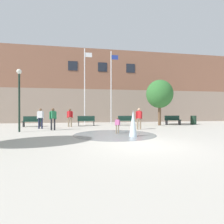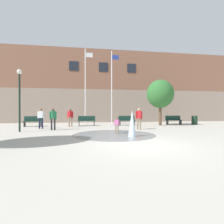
# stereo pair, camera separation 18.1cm
# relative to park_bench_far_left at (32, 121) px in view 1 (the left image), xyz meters

# --- Properties ---
(ground_plane) EXTENTS (100.00, 100.00, 0.00)m
(ground_plane) POSITION_rel_park_bench_far_left_xyz_m (6.73, -9.50, -0.48)
(ground_plane) COLOR #B2ADA3
(library_building) EXTENTS (36.00, 6.05, 8.87)m
(library_building) POSITION_rel_park_bench_far_left_xyz_m (6.73, 7.71, 3.96)
(library_building) COLOR gray
(library_building) RESTS_ON ground
(splash_fountain) EXTENTS (4.82, 4.82, 1.45)m
(splash_fountain) POSITION_rel_park_bench_far_left_xyz_m (6.70, -6.79, -0.05)
(splash_fountain) COLOR gray
(splash_fountain) RESTS_ON ground
(park_bench_far_left) EXTENTS (1.60, 0.44, 0.91)m
(park_bench_far_left) POSITION_rel_park_bench_far_left_xyz_m (0.00, 0.00, 0.00)
(park_bench_far_left) COLOR #28282D
(park_bench_far_left) RESTS_ON ground
(park_bench_left_of_flagpoles) EXTENTS (1.60, 0.44, 0.91)m
(park_bench_left_of_flagpoles) POSITION_rel_park_bench_far_left_xyz_m (4.69, 0.18, 0.00)
(park_bench_left_of_flagpoles) COLOR #28282D
(park_bench_left_of_flagpoles) RESTS_ON ground
(park_bench_under_right_flagpole) EXTENTS (1.60, 0.44, 0.91)m
(park_bench_under_right_flagpole) POSITION_rel_park_bench_far_left_xyz_m (8.52, 0.09, 0.00)
(park_bench_under_right_flagpole) COLOR #28282D
(park_bench_under_right_flagpole) RESTS_ON ground
(park_bench_near_trashcan) EXTENTS (1.60, 0.44, 0.91)m
(park_bench_near_trashcan) POSITION_rel_park_bench_far_left_xyz_m (13.29, -0.03, 0.00)
(park_bench_near_trashcan) COLOR #28282D
(park_bench_near_trashcan) RESTS_ON ground
(adult_in_red) EXTENTS (0.50, 0.38, 1.59)m
(adult_in_red) POSITION_rel_park_bench_far_left_xyz_m (2.24, -3.17, 0.45)
(adult_in_red) COLOR #28282D
(adult_in_red) RESTS_ON ground
(child_in_fountain) EXTENTS (0.31, 0.20, 0.99)m
(child_in_fountain) POSITION_rel_park_bench_far_left_xyz_m (6.46, -5.76, 0.10)
(child_in_fountain) COLOR #89755B
(child_in_fountain) RESTS_ON ground
(adult_near_bench) EXTENTS (0.50, 0.37, 1.59)m
(adult_near_bench) POSITION_rel_park_bench_far_left_xyz_m (8.50, -3.80, 0.45)
(adult_near_bench) COLOR #89755B
(adult_near_bench) RESTS_ON ground
(teen_by_trashcan) EXTENTS (0.50, 0.39, 1.59)m
(teen_by_trashcan) POSITION_rel_park_bench_far_left_xyz_m (3.27, -0.79, 0.45)
(teen_by_trashcan) COLOR #89755B
(teen_by_trashcan) RESTS_ON ground
(adult_watching) EXTENTS (0.50, 0.24, 1.59)m
(adult_watching) POSITION_rel_park_bench_far_left_xyz_m (1.13, -2.03, 0.45)
(adult_watching) COLOR #1E233D
(adult_watching) RESTS_ON ground
(flagpole_left) EXTENTS (0.80, 0.10, 7.77)m
(flagpole_left) POSITION_rel_park_bench_far_left_xyz_m (4.59, 1.82, 3.65)
(flagpole_left) COLOR silver
(flagpole_left) RESTS_ON ground
(flagpole_right) EXTENTS (0.80, 0.10, 7.66)m
(flagpole_right) POSITION_rel_park_bench_far_left_xyz_m (7.34, 1.82, 3.59)
(flagpole_right) COLOR silver
(flagpole_right) RESTS_ON ground
(lamp_post_left_lane) EXTENTS (0.32, 0.32, 4.13)m
(lamp_post_left_lane) POSITION_rel_park_bench_far_left_xyz_m (0.25, -3.98, 2.20)
(lamp_post_left_lane) COLOR #192D23
(lamp_post_left_lane) RESTS_ON ground
(trash_can) EXTENTS (0.56, 0.56, 0.90)m
(trash_can) POSITION_rel_park_bench_far_left_xyz_m (15.44, -0.23, -0.03)
(trash_can) COLOR #193323
(trash_can) RESTS_ON ground
(street_tree_near_building) EXTENTS (2.54, 2.54, 4.37)m
(street_tree_near_building) POSITION_rel_park_bench_far_left_xyz_m (11.64, -0.53, 2.52)
(street_tree_near_building) COLOR brown
(street_tree_near_building) RESTS_ON ground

